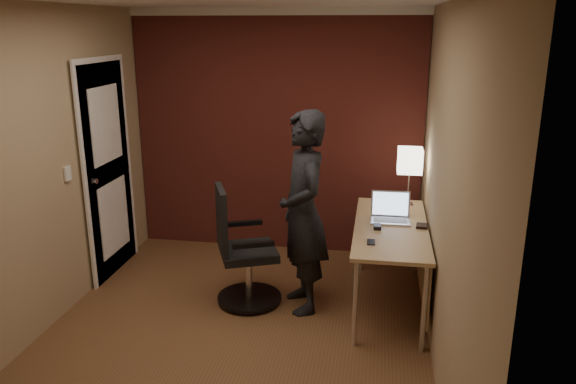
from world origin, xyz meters
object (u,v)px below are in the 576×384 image
object	(u,v)px
phone	(371,242)
mouse	(377,227)
wallet	(422,226)
desk	(399,240)
desk_lamp	(410,161)
person	(303,213)
laptop	(390,212)
office_chair	(241,254)

from	to	relation	value
phone	mouse	bearing A→B (deg)	81.61
mouse	wallet	distance (m)	0.37
desk	mouse	distance (m)	0.25
phone	wallet	bearing A→B (deg)	44.80
desk_lamp	person	bearing A→B (deg)	-140.34
person	wallet	bearing A→B (deg)	75.39
desk_lamp	laptop	size ratio (longest dim) A/B	1.60
phone	wallet	distance (m)	0.58
laptop	phone	xyz separation A→B (m)	(-0.15, -0.57, -0.06)
desk_lamp	phone	distance (m)	1.13
desk	mouse	world-z (taller)	mouse
desk_lamp	phone	world-z (taller)	desk_lamp
desk	wallet	distance (m)	0.22
desk_lamp	wallet	size ratio (longest dim) A/B	4.86
desk	desk_lamp	xyz separation A→B (m)	(0.08, 0.59, 0.55)
mouse	office_chair	distance (m)	1.18
laptop	mouse	distance (m)	0.27
wallet	laptop	bearing A→B (deg)	149.03
desk	phone	size ratio (longest dim) A/B	13.04
wallet	phone	bearing A→B (deg)	-134.39
desk	phone	bearing A→B (deg)	-118.91
mouse	desk_lamp	bearing A→B (deg)	65.90
desk_lamp	person	distance (m)	1.17
phone	office_chair	bearing A→B (deg)	166.20
wallet	person	xyz separation A→B (m)	(-0.97, -0.14, 0.11)
person	mouse	bearing A→B (deg)	71.69
laptop	office_chair	size ratio (longest dim) A/B	0.33
phone	office_chair	xyz separation A→B (m)	(-1.09, 0.25, -0.28)
laptop	mouse	xyz separation A→B (m)	(-0.10, -0.25, -0.05)
desk	office_chair	xyz separation A→B (m)	(-1.32, -0.16, -0.15)
office_chair	desk	bearing A→B (deg)	7.02
desk_lamp	laptop	distance (m)	0.58
desk_lamp	laptop	world-z (taller)	desk_lamp
laptop	phone	bearing A→B (deg)	-104.56
laptop	desk	bearing A→B (deg)	-62.19
desk_lamp	office_chair	size ratio (longest dim) A/B	0.52
mouse	office_chair	xyz separation A→B (m)	(-1.14, -0.07, -0.29)
desk_lamp	desk	bearing A→B (deg)	-97.78
desk_lamp	laptop	xyz separation A→B (m)	(-0.16, -0.43, -0.35)
desk_lamp	phone	bearing A→B (deg)	-107.17
desk	phone	world-z (taller)	phone
desk	laptop	size ratio (longest dim) A/B	4.49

